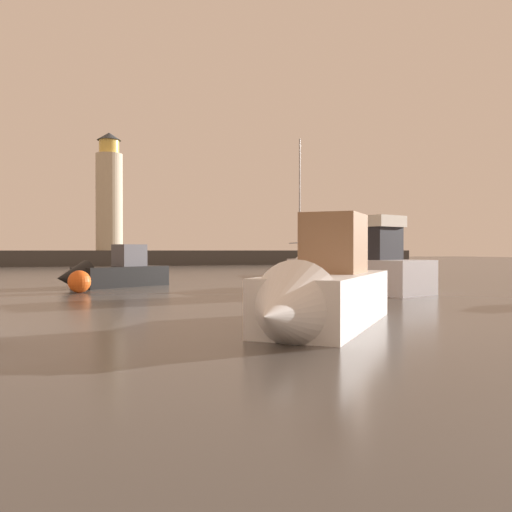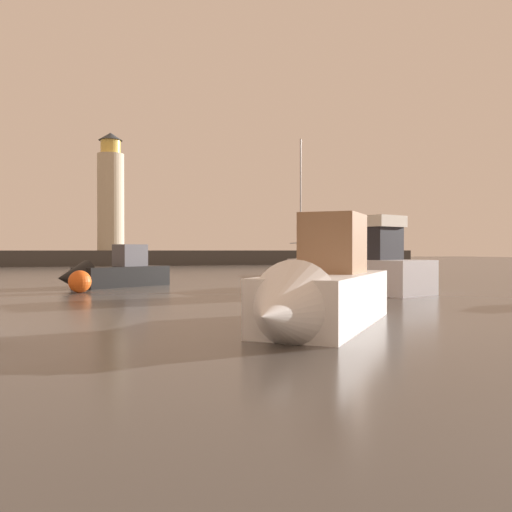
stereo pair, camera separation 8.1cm
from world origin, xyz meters
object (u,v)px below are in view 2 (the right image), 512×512
Objects in this scene: lighthouse at (111,195)px; mooring_buoy at (80,282)px; motorboat_0 at (318,293)px; motorboat_1 at (110,274)px; sailboat_moored at (299,270)px; motorboat_2 at (341,267)px.

lighthouse is 14.48× the size of mooring_buoy.
lighthouse reaches higher than motorboat_0.
motorboat_0 is 6.94× the size of mooring_buoy.
motorboat_1 is at bearing -92.48° from lighthouse.
lighthouse is 47.59m from mooring_buoy.
lighthouse is at bearing 109.33° from sailboat_moored.
motorboat_2 is 0.91× the size of sailboat_moored.
motorboat_2 is at bearing -103.26° from sailboat_moored.
motorboat_2 is at bearing -10.20° from mooring_buoy.
motorboat_0 is (2.49, -60.85, -8.37)m from lighthouse.
motorboat_0 is at bearing -87.65° from lighthouse.
motorboat_1 is at bearing 67.20° from mooring_buoy.
motorboat_1 is 3.99m from mooring_buoy.
sailboat_moored is at bearing 28.72° from motorboat_1.
motorboat_2 is 14.10m from sailboat_moored.
sailboat_moored reaches higher than motorboat_0.
motorboat_0 is 18.39m from motorboat_1.
motorboat_0 reaches higher than motorboat_1.
lighthouse is at bearing 85.82° from mooring_buoy.
lighthouse is at bearing 87.52° from motorboat_1.
mooring_buoy is (-12.52, 2.25, -0.62)m from motorboat_2.
mooring_buoy is (-3.41, -46.65, -8.77)m from lighthouse.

